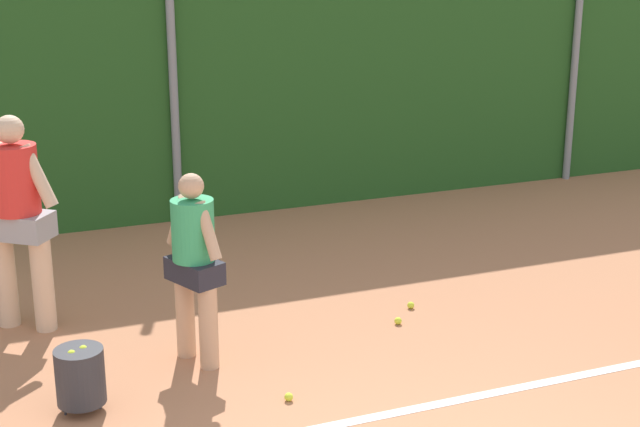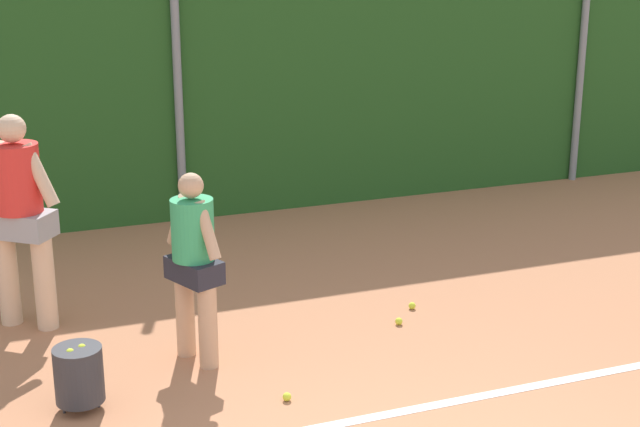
{
  "view_description": "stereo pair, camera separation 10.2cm",
  "coord_description": "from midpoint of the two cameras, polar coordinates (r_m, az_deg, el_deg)",
  "views": [
    {
      "loc": [
        -2.43,
        -3.99,
        3.41
      ],
      "look_at": [
        0.28,
        2.85,
        1.18
      ],
      "focal_mm": 52.71,
      "sensor_mm": 36.0,
      "label": 1
    },
    {
      "loc": [
        -2.34,
        -4.03,
        3.41
      ],
      "look_at": [
        0.28,
        2.85,
        1.18
      ],
      "focal_mm": 52.71,
      "sensor_mm": 36.0,
      "label": 2
    }
  ],
  "objects": [
    {
      "name": "tennis_ball_4",
      "position": [
        8.87,
        5.94,
        -5.59
      ],
      "size": [
        0.07,
        0.07,
        0.07
      ],
      "primitive_type": "sphere",
      "color": "#CCDB33",
      "rests_on": "ground_plane"
    },
    {
      "name": "player_midcourt",
      "position": [
        7.56,
        -7.29,
        -2.68
      ],
      "size": [
        0.43,
        0.63,
        1.6
      ],
      "rotation": [
        0.0,
        0.0,
        1.97
      ],
      "color": "tan",
      "rests_on": "ground_plane"
    },
    {
      "name": "fence_post_right",
      "position": [
        13.51,
        15.87,
        9.67
      ],
      "size": [
        0.1,
        0.1,
        3.73
      ],
      "primitive_type": "cylinder",
      "color": "gray",
      "rests_on": "ground_plane"
    },
    {
      "name": "ground_plane",
      "position": [
        7.35,
        0.58,
        -10.79
      ],
      "size": [
        29.97,
        29.97,
        0.0
      ],
      "primitive_type": "plane",
      "color": "#B2704C"
    },
    {
      "name": "hedge_fence_backdrop",
      "position": [
        11.33,
        -8.58,
        8.35
      ],
      "size": [
        19.48,
        0.25,
        3.53
      ],
      "primitive_type": "cube",
      "color": "#23511E",
      "rests_on": "ground_plane"
    },
    {
      "name": "player_backcourt_far",
      "position": [
        8.52,
        -17.46,
        0.2
      ],
      "size": [
        0.67,
        0.6,
        1.92
      ],
      "rotation": [
        0.0,
        0.0,
        2.48
      ],
      "color": "beige",
      "rests_on": "ground_plane"
    },
    {
      "name": "tennis_ball_5",
      "position": [
        8.53,
        5.15,
        -6.54
      ],
      "size": [
        0.07,
        0.07,
        0.07
      ],
      "primitive_type": "sphere",
      "color": "#CCDB33",
      "rests_on": "ground_plane"
    },
    {
      "name": "tennis_ball_8",
      "position": [
        7.96,
        -15.18,
        -8.88
      ],
      "size": [
        0.07,
        0.07,
        0.07
      ],
      "primitive_type": "sphere",
      "color": "#CCDB33",
      "rests_on": "ground_plane"
    },
    {
      "name": "court_baseline_paint",
      "position": [
        6.94,
        2.12,
        -12.54
      ],
      "size": [
        14.24,
        0.1,
        0.01
      ],
      "primitive_type": "cube",
      "color": "white",
      "rests_on": "ground_plane"
    },
    {
      "name": "fence_post_center",
      "position": [
        11.14,
        -8.4,
        8.72
      ],
      "size": [
        0.1,
        0.1,
        3.73
      ],
      "primitive_type": "cylinder",
      "color": "gray",
      "rests_on": "ground_plane"
    },
    {
      "name": "tennis_ball_6",
      "position": [
        7.21,
        -1.61,
        -11.06
      ],
      "size": [
        0.07,
        0.07,
        0.07
      ],
      "primitive_type": "sphere",
      "color": "#CCDB33",
      "rests_on": "ground_plane"
    },
    {
      "name": "ball_hopper",
      "position": [
        7.17,
        -14.03,
        -9.45
      ],
      "size": [
        0.36,
        0.36,
        0.51
      ],
      "color": "#2D2D33",
      "rests_on": "ground_plane"
    }
  ]
}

